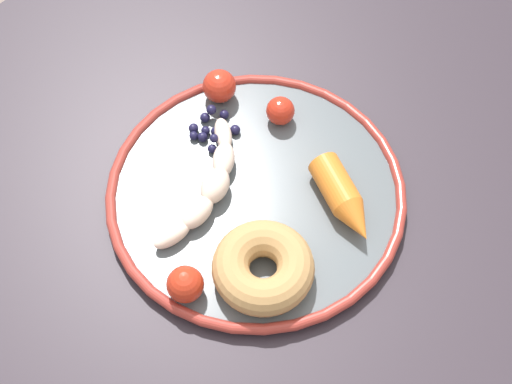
# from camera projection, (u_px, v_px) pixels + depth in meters

# --- Properties ---
(dining_table) EXTENTS (1.16, 0.95, 0.75)m
(dining_table) POSITION_uv_depth(u_px,v_px,m) (262.00, 246.00, 0.91)
(dining_table) COLOR #2E262F
(dining_table) RESTS_ON ground_plane
(plate) EXTENTS (0.34, 0.34, 0.02)m
(plate) POSITION_uv_depth(u_px,v_px,m) (256.00, 193.00, 0.85)
(plate) COLOR #4F575D
(plate) RESTS_ON dining_table
(banana) EXTENTS (0.18, 0.09, 0.03)m
(banana) POSITION_uv_depth(u_px,v_px,m) (209.00, 185.00, 0.83)
(banana) COLOR #F6D7C3
(banana) RESTS_ON plate
(carrot_orange) EXTENTS (0.08, 0.11, 0.04)m
(carrot_orange) POSITION_uv_depth(u_px,v_px,m) (344.00, 200.00, 0.82)
(carrot_orange) COLOR orange
(carrot_orange) RESTS_ON plate
(donut) EXTENTS (0.14, 0.14, 0.04)m
(donut) POSITION_uv_depth(u_px,v_px,m) (263.00, 267.00, 0.77)
(donut) COLOR tan
(donut) RESTS_ON plate
(blueberry_pile) EXTENTS (0.06, 0.05, 0.02)m
(blueberry_pile) POSITION_uv_depth(u_px,v_px,m) (212.00, 128.00, 0.88)
(blueberry_pile) COLOR #191638
(blueberry_pile) RESTS_ON plate
(tomato_near) EXTENTS (0.04, 0.04, 0.04)m
(tomato_near) POSITION_uv_depth(u_px,v_px,m) (185.00, 284.00, 0.76)
(tomato_near) COLOR red
(tomato_near) RESTS_ON plate
(tomato_mid) EXTENTS (0.03, 0.03, 0.03)m
(tomato_mid) POSITION_uv_depth(u_px,v_px,m) (280.00, 111.00, 0.88)
(tomato_mid) COLOR red
(tomato_mid) RESTS_ON plate
(tomato_far) EXTENTS (0.04, 0.04, 0.04)m
(tomato_far) POSITION_uv_depth(u_px,v_px,m) (219.00, 86.00, 0.90)
(tomato_far) COLOR red
(tomato_far) RESTS_ON plate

